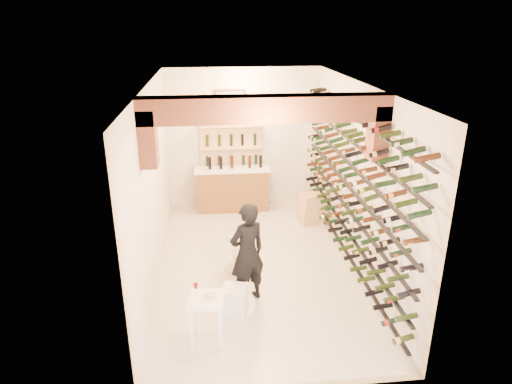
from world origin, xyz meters
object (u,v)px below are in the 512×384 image
at_px(back_counter, 232,187).
at_px(crate_lower, 312,214).
at_px(tasting_table, 207,306).
at_px(chrome_barstool, 235,249).
at_px(white_stool, 235,300).
at_px(person, 247,253).
at_px(wine_rack, 346,181).

relative_size(back_counter, crate_lower, 2.99).
bearing_deg(back_counter, crate_lower, -28.19).
height_order(tasting_table, chrome_barstool, tasting_table).
bearing_deg(white_stool, person, 57.28).
bearing_deg(back_counter, white_stool, -92.88).
bearing_deg(chrome_barstool, white_stool, -93.74).
relative_size(tasting_table, chrome_barstool, 1.15).
bearing_deg(white_stool, wine_rack, 34.48).
height_order(wine_rack, person, wine_rack).
height_order(wine_rack, back_counter, wine_rack).
bearing_deg(tasting_table, crate_lower, 64.48).
relative_size(back_counter, person, 1.04).
height_order(tasting_table, person, person).
height_order(back_counter, crate_lower, back_counter).
distance_m(chrome_barstool, crate_lower, 2.63).
bearing_deg(chrome_barstool, wine_rack, 4.25).
xyz_separation_m(wine_rack, white_stool, (-2.03, -1.40, -1.33)).
distance_m(tasting_table, crate_lower, 4.40).
bearing_deg(tasting_table, wine_rack, 45.41).
bearing_deg(person, tasting_table, 29.60).
distance_m(back_counter, chrome_barstool, 2.80).
bearing_deg(chrome_barstool, person, -81.00).
distance_m(white_stool, person, 0.73).
xyz_separation_m(back_counter, person, (0.02, -3.70, 0.29)).
bearing_deg(person, crate_lower, -147.43).
distance_m(back_counter, crate_lower, 1.96).
xyz_separation_m(wine_rack, crate_lower, (-0.13, 1.74, -1.38)).
bearing_deg(wine_rack, tasting_table, -140.92).
relative_size(person, chrome_barstool, 2.27).
bearing_deg(crate_lower, person, -121.09).
xyz_separation_m(chrome_barstool, crate_lower, (1.82, 1.88, -0.25)).
bearing_deg(white_stool, back_counter, 87.12).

